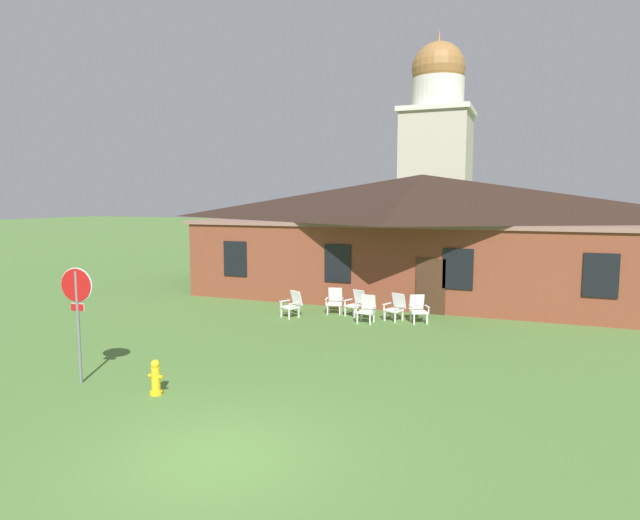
{
  "coord_description": "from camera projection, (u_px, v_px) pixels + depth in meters",
  "views": [
    {
      "loc": [
        4.72,
        -7.33,
        4.29
      ],
      "look_at": [
        -1.26,
        7.94,
        2.43
      ],
      "focal_mm": 30.12,
      "sensor_mm": 36.0,
      "label": 1
    }
  ],
  "objects": [
    {
      "name": "lawn_chair_middle",
      "position": [
        367.0,
        308.0,
        18.77
      ],
      "size": [
        0.65,
        0.68,
        0.96
      ],
      "color": "silver",
      "rests_on": "ground"
    },
    {
      "name": "lawn_chair_left_end",
      "position": [
        356.0,
        303.0,
        19.81
      ],
      "size": [
        0.8,
        0.84,
        0.96
      ],
      "color": "white",
      "rests_on": "ground"
    },
    {
      "name": "dome_tower",
      "position": [
        436.0,
        156.0,
        39.91
      ],
      "size": [
        5.18,
        5.18,
        16.61
      ],
      "color": "#BCB29E",
      "rests_on": "ground"
    },
    {
      "name": "fire_hydrant",
      "position": [
        156.0,
        378.0,
        11.82
      ],
      "size": [
        0.36,
        0.28,
        0.79
      ],
      "color": "gold",
      "rests_on": "ground"
    },
    {
      "name": "lawn_chair_near_door",
      "position": [
        335.0,
        300.0,
        20.25
      ],
      "size": [
        0.73,
        0.77,
        0.96
      ],
      "color": "silver",
      "rests_on": "ground"
    },
    {
      "name": "lawn_chair_right_end",
      "position": [
        396.0,
        307.0,
        19.07
      ],
      "size": [
        0.79,
        0.83,
        0.96
      ],
      "color": "white",
      "rests_on": "ground"
    },
    {
      "name": "brick_building",
      "position": [
        421.0,
        232.0,
        25.0
      ],
      "size": [
        19.42,
        10.4,
        5.43
      ],
      "color": "brown",
      "rests_on": "ground"
    },
    {
      "name": "lawn_chair_far_side",
      "position": [
        418.0,
        308.0,
        18.79
      ],
      "size": [
        0.81,
        0.85,
        0.96
      ],
      "color": "white",
      "rests_on": "ground"
    },
    {
      "name": "ground_plane",
      "position": [
        217.0,
        457.0,
        8.98
      ],
      "size": [
        200.0,
        200.0,
        0.0
      ],
      "primitive_type": "plane",
      "color": "#517A38"
    },
    {
      "name": "lawn_chair_by_porch",
      "position": [
        293.0,
        304.0,
        19.6
      ],
      "size": [
        0.81,
        0.85,
        0.96
      ],
      "color": "white",
      "rests_on": "ground"
    },
    {
      "name": "stop_sign",
      "position": [
        77.0,
        302.0,
        12.38
      ],
      "size": [
        0.8,
        0.16,
        2.73
      ],
      "color": "slate",
      "rests_on": "ground"
    }
  ]
}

